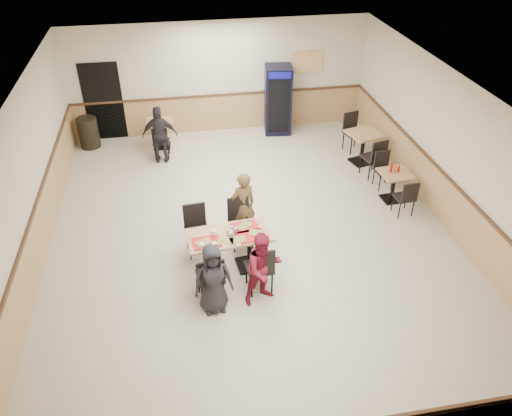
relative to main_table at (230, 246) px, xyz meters
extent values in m
plane|color=beige|center=(0.56, 0.97, -0.53)|extent=(10.00, 10.00, 0.00)
plane|color=silver|center=(0.56, 0.97, 2.47)|extent=(10.00, 10.00, 0.00)
plane|color=beige|center=(0.56, 5.97, 0.97)|extent=(8.00, 0.00, 8.00)
plane|color=beige|center=(0.56, -4.03, 0.97)|extent=(8.00, 0.00, 8.00)
plane|color=beige|center=(-3.44, 0.97, 0.97)|extent=(0.00, 10.00, 10.00)
plane|color=beige|center=(4.56, 0.97, 0.97)|extent=(0.00, 10.00, 10.00)
cube|color=tan|center=(0.56, 5.95, -0.03)|extent=(7.98, 0.03, 1.00)
cube|color=tan|center=(4.54, 0.97, -0.03)|extent=(0.03, 9.98, 1.00)
cube|color=#472B19|center=(0.56, 5.94, 0.50)|extent=(7.98, 0.04, 0.06)
cube|color=black|center=(-2.54, 5.95, 0.52)|extent=(1.00, 0.02, 2.10)
cube|color=orange|center=(2.96, 5.93, 1.27)|extent=(0.85, 0.02, 0.60)
cube|color=black|center=(-0.37, -0.03, -0.51)|extent=(0.52, 0.52, 0.04)
cylinder|color=black|center=(-0.37, -0.03, -0.13)|extent=(0.10, 0.10, 0.72)
cube|color=tan|center=(-0.37, -0.03, 0.25)|extent=(0.81, 0.81, 0.04)
cube|color=black|center=(0.37, 0.03, -0.51)|extent=(0.52, 0.52, 0.04)
cylinder|color=black|center=(0.37, 0.03, -0.13)|extent=(0.10, 0.10, 0.72)
cube|color=tan|center=(0.37, 0.03, 0.25)|extent=(0.81, 0.81, 0.04)
imported|color=black|center=(-0.39, -0.95, 0.13)|extent=(0.68, 0.48, 1.31)
imported|color=maroon|center=(0.46, -0.87, 0.15)|extent=(0.80, 0.70, 1.37)
imported|color=brown|center=(0.39, 0.95, 0.20)|extent=(0.61, 0.49, 1.45)
imported|color=black|center=(-1.13, 4.35, 0.20)|extent=(0.90, 0.46, 1.47)
cube|color=red|center=(0.31, 0.16, 0.28)|extent=(0.51, 0.39, 0.02)
cube|color=red|center=(0.39, -0.12, 0.28)|extent=(0.51, 0.39, 0.02)
cube|color=red|center=(-0.41, -0.17, 0.28)|extent=(0.51, 0.39, 0.02)
cylinder|color=white|center=(0.30, 0.19, 0.27)|extent=(0.24, 0.24, 0.01)
cube|color=tan|center=(0.30, 0.19, 0.28)|extent=(0.33, 0.32, 0.02)
cylinder|color=white|center=(0.49, -0.06, 0.27)|extent=(0.24, 0.24, 0.01)
cube|color=tan|center=(0.49, -0.06, 0.28)|extent=(0.32, 0.26, 0.02)
cylinder|color=white|center=(-0.47, -0.17, 0.27)|extent=(0.24, 0.24, 0.01)
cube|color=tan|center=(-0.47, -0.17, 0.28)|extent=(0.33, 0.28, 0.02)
cylinder|color=white|center=(0.13, -0.20, 0.27)|extent=(0.24, 0.24, 0.01)
cube|color=tan|center=(0.13, -0.20, 0.28)|extent=(0.30, 0.23, 0.02)
cylinder|color=white|center=(-0.09, -0.20, 0.27)|extent=(0.24, 0.24, 0.01)
cube|color=tan|center=(-0.09, -0.20, 0.28)|extent=(0.30, 0.22, 0.02)
cylinder|color=silver|center=(-0.29, -0.33, 0.32)|extent=(0.09, 0.09, 0.11)
cylinder|color=silver|center=(-0.51, -0.31, 0.32)|extent=(0.09, 0.09, 0.11)
cylinder|color=silver|center=(-0.27, 0.03, 0.32)|extent=(0.09, 0.09, 0.11)
cylinder|color=#A2A6B5|center=(0.05, 0.06, 0.33)|extent=(0.07, 0.07, 0.12)
cylinder|color=#A2A6B5|center=(0.13, 0.01, 0.33)|extent=(0.07, 0.07, 0.12)
ellipsoid|color=silver|center=(0.02, -0.02, 0.32)|extent=(0.16, 0.16, 0.11)
cube|color=black|center=(3.86, 1.68, -0.51)|extent=(0.44, 0.44, 0.04)
cylinder|color=black|center=(3.86, 1.68, -0.18)|extent=(0.08, 0.08, 0.62)
cube|color=tan|center=(3.86, 1.68, 0.14)|extent=(0.69, 0.69, 0.04)
cube|color=black|center=(3.78, 3.44, -0.51)|extent=(0.59, 0.59, 0.04)
cylinder|color=black|center=(3.78, 3.44, -0.12)|extent=(0.10, 0.10, 0.73)
cube|color=tan|center=(3.78, 3.44, 0.26)|extent=(0.93, 0.93, 0.04)
cylinder|color=#B7130D|center=(3.76, 1.73, 0.26)|extent=(0.06, 0.06, 0.20)
cylinder|color=orange|center=(3.85, 1.73, 0.24)|extent=(0.06, 0.06, 0.17)
cylinder|color=#B7130D|center=(3.94, 1.73, 0.23)|extent=(0.05, 0.05, 0.14)
cube|color=black|center=(-1.13, 5.17, -0.51)|extent=(0.46, 0.46, 0.04)
cylinder|color=black|center=(-1.13, 5.17, -0.17)|extent=(0.09, 0.09, 0.65)
cube|color=tan|center=(-1.13, 5.17, 0.17)|extent=(0.72, 0.72, 0.04)
cube|color=black|center=(2.08, 5.57, 0.40)|extent=(0.78, 0.77, 1.86)
cube|color=black|center=(2.04, 5.22, 0.35)|extent=(0.56, 0.09, 1.47)
cube|color=#0B0C7B|center=(2.04, 5.21, 1.21)|extent=(0.58, 0.09, 0.18)
cylinder|color=black|center=(-3.00, 5.52, -0.13)|extent=(0.51, 0.51, 0.81)
camera|label=1|loc=(-0.76, -6.98, 5.62)|focal=35.00mm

